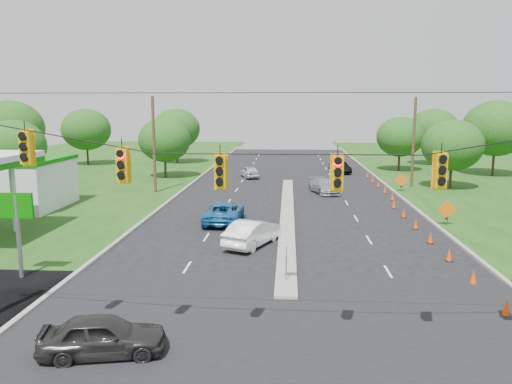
{
  "coord_description": "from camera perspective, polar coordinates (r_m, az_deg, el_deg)",
  "views": [
    {
      "loc": [
        0.05,
        -15.82,
        7.97
      ],
      "look_at": [
        -1.94,
        14.57,
        2.8
      ],
      "focal_mm": 35.0,
      "sensor_mm": 36.0,
      "label": 1
    }
  ],
  "objects": [
    {
      "name": "cone_9",
      "position": [
        51.69,
        13.81,
        0.88
      ],
      "size": [
        0.32,
        0.32,
        0.7
      ],
      "primitive_type": "cone",
      "color": "#F64207",
      "rests_on": "ground"
    },
    {
      "name": "cone_3",
      "position": [
        31.45,
        19.32,
        -4.94
      ],
      "size": [
        0.32,
        0.32,
        0.7
      ],
      "primitive_type": "cone",
      "color": "#F64207",
      "rests_on": "ground"
    },
    {
      "name": "curb_right",
      "position": [
        47.58,
        15.89,
        -0.38
      ],
      "size": [
        0.25,
        110.0,
        0.16
      ],
      "primitive_type": "cube",
      "color": "gray",
      "rests_on": "ground"
    },
    {
      "name": "tree_11",
      "position": [
        73.63,
        19.61,
        6.74
      ],
      "size": [
        6.72,
        6.72,
        7.84
      ],
      "color": "black",
      "rests_on": "ground"
    },
    {
      "name": "cone_7",
      "position": [
        44.9,
        15.34,
        -0.48
      ],
      "size": [
        0.32,
        0.32,
        0.7
      ],
      "primitive_type": "cone",
      "color": "#F64207",
      "rests_on": "ground"
    },
    {
      "name": "cone_4",
      "position": [
        34.74,
        17.79,
        -3.5
      ],
      "size": [
        0.32,
        0.32,
        0.7
      ],
      "primitive_type": "cone",
      "color": "#F64207",
      "rests_on": "ground"
    },
    {
      "name": "work_sign_2",
      "position": [
        49.49,
        16.26,
        1.26
      ],
      "size": [
        1.27,
        0.58,
        1.37
      ],
      "color": "black",
      "rests_on": "ground"
    },
    {
      "name": "blue_pickup",
      "position": [
        34.96,
        -3.69,
        -2.32
      ],
      "size": [
        2.51,
        5.36,
        1.48
      ],
      "primitive_type": "imported",
      "rotation": [
        0.0,
        0.0,
        3.13
      ],
      "color": "#1A5FA2",
      "rests_on": "ground"
    },
    {
      "name": "tree_5",
      "position": [
        57.67,
        -10.41,
        5.87
      ],
      "size": [
        5.88,
        5.88,
        6.86
      ],
      "color": "black",
      "rests_on": "ground"
    },
    {
      "name": "cone_11",
      "position": [
        58.53,
        12.64,
        1.93
      ],
      "size": [
        0.32,
        0.32,
        0.7
      ],
      "primitive_type": "cone",
      "color": "#F64207",
      "rests_on": "ground"
    },
    {
      "name": "work_sign_1",
      "position": [
        36.14,
        20.99,
        -1.98
      ],
      "size": [
        1.27,
        0.58,
        1.37
      ],
      "color": "black",
      "rests_on": "ground"
    },
    {
      "name": "signal_span",
      "position": [
        15.12,
        3.29,
        -1.83
      ],
      "size": [
        25.6,
        0.32,
        9.0
      ],
      "color": "#422D1C",
      "rests_on": "ground"
    },
    {
      "name": "tree_4",
      "position": [
        73.45,
        -18.84,
        6.78
      ],
      "size": [
        6.72,
        6.72,
        7.84
      ],
      "color": "black",
      "rests_on": "ground"
    },
    {
      "name": "silver_car_oncoming",
      "position": [
        57.18,
        -0.72,
        2.3
      ],
      "size": [
        2.7,
        4.21,
        1.33
      ],
      "primitive_type": "imported",
      "rotation": [
        0.0,
        0.0,
        3.45
      ],
      "color": "#BABABA",
      "rests_on": "ground"
    },
    {
      "name": "cone_10",
      "position": [
        55.1,
        13.19,
        1.44
      ],
      "size": [
        0.32,
        0.32,
        0.7
      ],
      "primitive_type": "cone",
      "color": "#F64207",
      "rests_on": "ground"
    },
    {
      "name": "tree_10",
      "position": [
        64.48,
        25.74,
        6.57
      ],
      "size": [
        7.56,
        7.56,
        8.82
      ],
      "color": "black",
      "rests_on": "ground"
    },
    {
      "name": "utility_pole_far_left",
      "position": [
        47.63,
        -11.59,
        5.27
      ],
      "size": [
        0.28,
        0.28,
        9.0
      ],
      "primitive_type": "cylinder",
      "color": "#422D1C",
      "rests_on": "ground"
    },
    {
      "name": "tree_3",
      "position": [
        64.41,
        -26.28,
        6.53
      ],
      "size": [
        7.56,
        7.56,
        8.82
      ],
      "color": "black",
      "rests_on": "ground"
    },
    {
      "name": "cone_6",
      "position": [
        41.41,
        15.48,
        -1.32
      ],
      "size": [
        0.32,
        0.32,
        0.7
      ],
      "primitive_type": "cone",
      "color": "#F64207",
      "rests_on": "ground"
    },
    {
      "name": "cone_5",
      "position": [
        38.06,
        16.53,
        -2.32
      ],
      "size": [
        0.32,
        0.32,
        0.7
      ],
      "primitive_type": "cone",
      "color": "#F64207",
      "rests_on": "ground"
    },
    {
      "name": "cone_1",
      "position": [
        25.05,
        23.59,
        -8.91
      ],
      "size": [
        0.32,
        0.32,
        0.7
      ],
      "primitive_type": "cone",
      "color": "#F64207",
      "rests_on": "ground"
    },
    {
      "name": "dark_car_receding",
      "position": [
        62.03,
        9.58,
        2.78
      ],
      "size": [
        2.53,
        4.5,
        1.4
      ],
      "primitive_type": "imported",
      "rotation": [
        0.0,
        0.0,
        0.26
      ],
      "color": "black",
      "rests_on": "ground"
    },
    {
      "name": "ground",
      "position": [
        17.71,
        3.33,
        -17.13
      ],
      "size": [
        160.0,
        160.0,
        0.0
      ],
      "primitive_type": "plane",
      "color": "black",
      "rests_on": "ground"
    },
    {
      "name": "cone_8",
      "position": [
        48.29,
        14.52,
        0.25
      ],
      "size": [
        0.32,
        0.32,
        0.7
      ],
      "primitive_type": "cone",
      "color": "#F64207",
      "rests_on": "ground"
    },
    {
      "name": "cone_2",
      "position": [
        28.22,
        21.2,
        -6.7
      ],
      "size": [
        0.32,
        0.32,
        0.7
      ],
      "primitive_type": "cone",
      "color": "#F64207",
      "rests_on": "ground"
    },
    {
      "name": "utility_pole_far_right",
      "position": [
        52.43,
        17.56,
        5.4
      ],
      "size": [
        0.28,
        0.28,
        9.0
      ],
      "primitive_type": "cylinder",
      "color": "#422D1C",
      "rests_on": "ground"
    },
    {
      "name": "curb_left",
      "position": [
        47.6,
        -8.62,
        -0.11
      ],
      "size": [
        0.25,
        110.0,
        0.16
      ],
      "primitive_type": "cube",
      "color": "gray",
      "rests_on": "ground"
    },
    {
      "name": "cross_street",
      "position": [
        17.71,
        3.33,
        -17.13
      ],
      "size": [
        160.0,
        14.0,
        0.02
      ],
      "primitive_type": "cube",
      "color": "black",
      "rests_on": "ground"
    },
    {
      "name": "median",
      "position": [
        37.67,
        3.59,
        -2.6
      ],
      "size": [
        1.0,
        34.0,
        0.18
      ],
      "primitive_type": "cube",
      "color": "gray",
      "rests_on": "ground"
    },
    {
      "name": "tree_2",
      "position": [
        52.83,
        -25.9,
        4.73
      ],
      "size": [
        5.88,
        5.88,
        6.86
      ],
      "color": "black",
      "rests_on": "ground"
    },
    {
      "name": "black_sedan",
      "position": [
        17.49,
        -17.08,
        -15.42
      ],
      "size": [
        4.27,
        2.36,
        1.37
      ],
      "primitive_type": "imported",
      "rotation": [
        0.0,
        0.0,
        1.76
      ],
      "color": "#272526",
      "rests_on": "ground"
    },
    {
      "name": "median_sign",
      "position": [
        22.77,
        3.49,
        -6.99
      ],
      "size": [
        0.55,
        0.06,
        2.05
      ],
      "color": "gray",
      "rests_on": "ground"
    },
    {
      "name": "tree_12",
      "position": [
        65.42,
        16.15,
        6.08
      ],
      "size": [
        5.88,
        5.88,
        6.86
      ],
      "color": "black",
      "rests_on": "ground"
    },
    {
      "name": "tree_9",
      "position": [
        52.43,
        21.54,
        5.0
      ],
      "size": [
        5.88,
        5.88,
        6.86
      ],
      "color": "black",
      "rests_on": "ground"
    },
    {
      "name": "tree_6",
      "position": [
        72.67,
        -9.08,
        7.15
      ],
      "size": [
        6.72,
        6.72,
        7.84
      ],
      "color": "black",
      "rests_on": "ground"
    },
    {
      "name": "silver_car_far",
      "position": [
        47.26,
        7.77,
        0.66
      ],
      "size": [
        3.14,
        4.96,
        1.34
      ],
      "primitive_type": "imported",
      "rotation": [
        0.0,
        0.0,
        0.3
      ],
      "color": "#8D8B9F",
      "rests_on": "ground"
    },
    {
      "name": "cone_0",
      "position": [
        21.99,
        26.7,
        -11.71
      ],
      "size": [
        0.32,
        0.32,
        0.7
      ],
      "primitive_type": "cone",
      "color": "#F64207",
      "rests_on": "ground"
    },
    {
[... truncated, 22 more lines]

